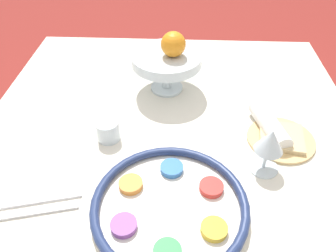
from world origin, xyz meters
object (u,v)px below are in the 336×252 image
object	(u,v)px
wine_glass	(270,143)
cup_mid	(108,130)
bread_plate	(281,138)
seder_plate	(170,206)
napkin_roll	(269,125)
fruit_stand	(167,61)
orange_fruit	(173,44)

from	to	relation	value
wine_glass	cup_mid	xyz separation A→B (m)	(0.09, 0.39, -0.06)
bread_plate	seder_plate	bearing A→B (deg)	129.08
napkin_roll	cup_mid	distance (m)	0.43
fruit_stand	bread_plate	distance (m)	0.40
wine_glass	fruit_stand	size ratio (longest dim) A/B	0.56
napkin_roll	cup_mid	world-z (taller)	cup_mid
orange_fruit	napkin_roll	size ratio (longest dim) A/B	0.41
fruit_stand	wine_glass	bearing A→B (deg)	-142.60
seder_plate	bread_plate	world-z (taller)	seder_plate
wine_glass	fruit_stand	distance (m)	0.41
seder_plate	fruit_stand	xyz separation A→B (m)	(0.46, 0.03, 0.08)
fruit_stand	napkin_roll	bearing A→B (deg)	-124.29
seder_plate	wine_glass	world-z (taller)	wine_glass
seder_plate	wine_glass	distance (m)	0.27
wine_glass	napkin_roll	size ratio (longest dim) A/B	0.68
bread_plate	cup_mid	bearing A→B (deg)	91.52
bread_plate	napkin_roll	size ratio (longest dim) A/B	1.00
seder_plate	cup_mid	size ratio (longest dim) A/B	5.57
wine_glass	fruit_stand	xyz separation A→B (m)	(0.33, 0.25, 0.01)
cup_mid	napkin_roll	bearing A→B (deg)	-83.97
orange_fruit	bread_plate	xyz separation A→B (m)	(-0.22, -0.29, -0.15)
seder_plate	orange_fruit	distance (m)	0.47
fruit_stand	orange_fruit	size ratio (longest dim) A/B	2.93
wine_glass	napkin_roll	xyz separation A→B (m)	(0.13, -0.04, -0.06)
seder_plate	fruit_stand	distance (m)	0.47
orange_fruit	napkin_roll	distance (m)	0.35
fruit_stand	bread_plate	size ratio (longest dim) A/B	1.21
seder_plate	cup_mid	xyz separation A→B (m)	(0.22, 0.17, 0.01)
orange_fruit	bread_plate	size ratio (longest dim) A/B	0.41
bread_plate	cup_mid	size ratio (longest dim) A/B	2.92
fruit_stand	cup_mid	world-z (taller)	fruit_stand
seder_plate	bread_plate	bearing A→B (deg)	-50.92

